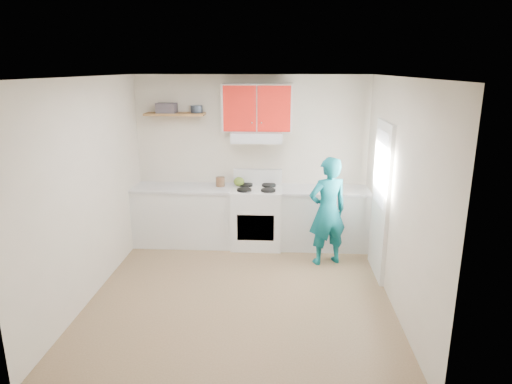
# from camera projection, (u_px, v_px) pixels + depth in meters

# --- Properties ---
(floor) EXTENTS (3.80, 3.80, 0.00)m
(floor) POSITION_uv_depth(u_px,v_px,m) (241.00, 293.00, 5.56)
(floor) COLOR brown
(floor) RESTS_ON ground
(ceiling) EXTENTS (3.60, 3.80, 0.04)m
(ceiling) POSITION_uv_depth(u_px,v_px,m) (239.00, 77.00, 4.87)
(ceiling) COLOR white
(ceiling) RESTS_ON floor
(back_wall) EXTENTS (3.60, 0.04, 2.60)m
(back_wall) POSITION_uv_depth(u_px,v_px,m) (252.00, 160.00, 7.04)
(back_wall) COLOR beige
(back_wall) RESTS_ON floor
(front_wall) EXTENTS (3.60, 0.04, 2.60)m
(front_wall) POSITION_uv_depth(u_px,v_px,m) (217.00, 259.00, 3.39)
(front_wall) COLOR beige
(front_wall) RESTS_ON floor
(left_wall) EXTENTS (0.04, 3.80, 2.60)m
(left_wall) POSITION_uv_depth(u_px,v_px,m) (89.00, 190.00, 5.32)
(left_wall) COLOR beige
(left_wall) RESTS_ON floor
(right_wall) EXTENTS (0.04, 3.80, 2.60)m
(right_wall) POSITION_uv_depth(u_px,v_px,m) (397.00, 195.00, 5.11)
(right_wall) COLOR beige
(right_wall) RESTS_ON floor
(door) EXTENTS (0.05, 0.85, 2.05)m
(door) POSITION_uv_depth(u_px,v_px,m) (381.00, 200.00, 5.86)
(door) COLOR white
(door) RESTS_ON floor
(door_glass) EXTENTS (0.01, 0.55, 0.95)m
(door_glass) POSITION_uv_depth(u_px,v_px,m) (381.00, 168.00, 5.75)
(door_glass) COLOR white
(door_glass) RESTS_ON door
(counter_left) EXTENTS (1.52, 0.60, 0.90)m
(counter_left) POSITION_uv_depth(u_px,v_px,m) (185.00, 216.00, 7.04)
(counter_left) COLOR silver
(counter_left) RESTS_ON floor
(counter_right) EXTENTS (1.32, 0.60, 0.90)m
(counter_right) POSITION_uv_depth(u_px,v_px,m) (324.00, 218.00, 6.91)
(counter_right) COLOR silver
(counter_right) RESTS_ON floor
(stove) EXTENTS (0.76, 0.65, 0.92)m
(stove) POSITION_uv_depth(u_px,v_px,m) (257.00, 217.00, 6.95)
(stove) COLOR white
(stove) RESTS_ON floor
(range_hood) EXTENTS (0.76, 0.44, 0.15)m
(range_hood) POSITION_uv_depth(u_px,v_px,m) (257.00, 137.00, 6.72)
(range_hood) COLOR silver
(range_hood) RESTS_ON back_wall
(upper_cabinets) EXTENTS (1.02, 0.33, 0.70)m
(upper_cabinets) POSITION_uv_depth(u_px,v_px,m) (257.00, 108.00, 6.66)
(upper_cabinets) COLOR #B6180F
(upper_cabinets) RESTS_ON back_wall
(shelf) EXTENTS (0.90, 0.30, 0.04)m
(shelf) POSITION_uv_depth(u_px,v_px,m) (175.00, 114.00, 6.77)
(shelf) COLOR brown
(shelf) RESTS_ON back_wall
(books) EXTENTS (0.30, 0.22, 0.15)m
(books) POSITION_uv_depth(u_px,v_px,m) (167.00, 108.00, 6.73)
(books) COLOR #403940
(books) RESTS_ON shelf
(tin) EXTENTS (0.21, 0.21, 0.11)m
(tin) POSITION_uv_depth(u_px,v_px,m) (197.00, 109.00, 6.77)
(tin) COLOR #333D4C
(tin) RESTS_ON shelf
(kettle) EXTENTS (0.22, 0.22, 0.14)m
(kettle) POSITION_uv_depth(u_px,v_px,m) (239.00, 182.00, 6.95)
(kettle) COLOR #576F1F
(kettle) RESTS_ON stove
(crock) EXTENTS (0.17, 0.17, 0.17)m
(crock) POSITION_uv_depth(u_px,v_px,m) (220.00, 182.00, 6.94)
(crock) COLOR #523824
(crock) RESTS_ON counter_left
(cutting_board) EXTENTS (0.27, 0.20, 0.02)m
(cutting_board) POSITION_uv_depth(u_px,v_px,m) (317.00, 190.00, 6.77)
(cutting_board) COLOR olive
(cutting_board) RESTS_ON counter_right
(silicone_mat) EXTENTS (0.29, 0.24, 0.01)m
(silicone_mat) POSITION_uv_depth(u_px,v_px,m) (346.00, 191.00, 6.77)
(silicone_mat) COLOR red
(silicone_mat) RESTS_ON counter_right
(person) EXTENTS (0.66, 0.54, 1.54)m
(person) POSITION_uv_depth(u_px,v_px,m) (328.00, 211.00, 6.23)
(person) COLOR #0B626B
(person) RESTS_ON floor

